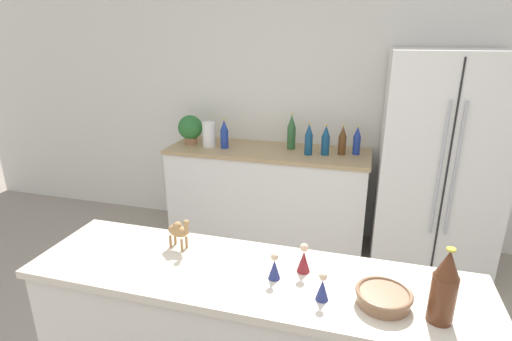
{
  "coord_description": "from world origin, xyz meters",
  "views": [
    {
      "loc": [
        0.42,
        -1.03,
        1.92
      ],
      "look_at": [
        -0.27,
        1.38,
        1.06
      ],
      "focal_mm": 28.0,
      "sensor_mm": 36.0,
      "label": 1
    }
  ],
  "objects": [
    {
      "name": "back_bottle_0",
      "position": [
        0.22,
        2.42,
        1.04
      ],
      "size": [
        0.07,
        0.07,
        0.26
      ],
      "color": "brown",
      "rests_on": "back_counter"
    },
    {
      "name": "camel_figurine",
      "position": [
        -0.39,
        0.48,
        1.05
      ],
      "size": [
        0.13,
        0.08,
        0.16
      ],
      "color": "#A87F4C",
      "rests_on": "bar_counter"
    },
    {
      "name": "back_bottle_2",
      "position": [
        -0.24,
        2.48,
        1.07
      ],
      "size": [
        0.08,
        0.08,
        0.33
      ],
      "color": "#2D6033",
      "rests_on": "back_counter"
    },
    {
      "name": "back_bottle_5",
      "position": [
        -0.84,
        2.34,
        1.04
      ],
      "size": [
        0.07,
        0.07,
        0.27
      ],
      "color": "navy",
      "rests_on": "back_counter"
    },
    {
      "name": "fruit_bowl",
      "position": [
        0.54,
        0.3,
        0.99
      ],
      "size": [
        0.21,
        0.21,
        0.06
      ],
      "color": "#8C6647",
      "rests_on": "bar_counter"
    },
    {
      "name": "wise_man_figurine_purple",
      "position": [
        0.1,
        0.35,
        1.01
      ],
      "size": [
        0.05,
        0.05,
        0.12
      ],
      "color": "navy",
      "rests_on": "bar_counter"
    },
    {
      "name": "paper_towel_roll",
      "position": [
        -1.0,
        2.35,
        1.03
      ],
      "size": [
        0.12,
        0.12,
        0.23
      ],
      "color": "white",
      "rests_on": "back_counter"
    },
    {
      "name": "back_counter",
      "position": [
        -0.44,
        2.4,
        0.46
      ],
      "size": [
        1.85,
        0.63,
        0.91
      ],
      "color": "white",
      "rests_on": "ground_plane"
    },
    {
      "name": "back_bottle_3",
      "position": [
        -0.06,
        2.34,
        1.05
      ],
      "size": [
        0.07,
        0.07,
        0.29
      ],
      "color": "navy",
      "rests_on": "back_counter"
    },
    {
      "name": "back_bottle_1",
      "position": [
        0.08,
        2.37,
        1.04
      ],
      "size": [
        0.07,
        0.07,
        0.27
      ],
      "color": "navy",
      "rests_on": "back_counter"
    },
    {
      "name": "refrigerator",
      "position": [
        1.0,
        2.31,
        0.91
      ],
      "size": [
        0.91,
        0.77,
        1.81
      ],
      "color": "silver",
      "rests_on": "ground_plane"
    },
    {
      "name": "wall_back",
      "position": [
        0.0,
        2.73,
        1.27
      ],
      "size": [
        8.0,
        0.06,
        2.55
      ],
      "color": "silver",
      "rests_on": "ground_plane"
    },
    {
      "name": "back_bottle_4",
      "position": [
        0.34,
        2.46,
        1.03
      ],
      "size": [
        0.07,
        0.07,
        0.26
      ],
      "color": "navy",
      "rests_on": "back_counter"
    },
    {
      "name": "wise_man_figurine_crimson",
      "position": [
        0.21,
        0.44,
        1.01
      ],
      "size": [
        0.06,
        0.06,
        0.13
      ],
      "color": "maroon",
      "rests_on": "bar_counter"
    },
    {
      "name": "potted_plant",
      "position": [
        -1.21,
        2.4,
        1.06
      ],
      "size": [
        0.23,
        0.23,
        0.28
      ],
      "color": "#9E6B47",
      "rests_on": "back_counter"
    },
    {
      "name": "wine_bottle",
      "position": [
        0.73,
        0.27,
        1.1
      ],
      "size": [
        0.09,
        0.09,
        0.29
      ],
      "color": "#562D19",
      "rests_on": "bar_counter"
    },
    {
      "name": "wise_man_figurine_blue",
      "position": [
        0.31,
        0.27,
        1.01
      ],
      "size": [
        0.05,
        0.05,
        0.12
      ],
      "color": "navy",
      "rests_on": "bar_counter"
    }
  ]
}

